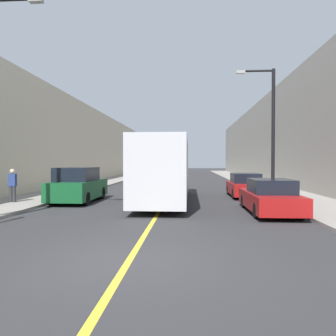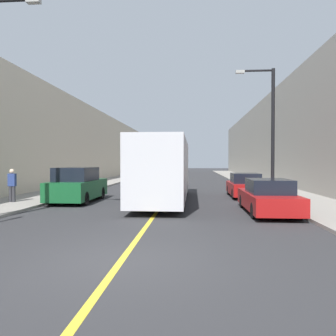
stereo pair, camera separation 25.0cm
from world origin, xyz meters
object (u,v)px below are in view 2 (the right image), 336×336
(parked_suv_left, at_px, (78,186))
(bus, at_px, (164,169))
(street_lamp_right, at_px, (270,125))
(car_right_near, at_px, (268,198))
(car_right_mid, at_px, (245,186))
(pedestrian, at_px, (12,185))

(parked_suv_left, bearing_deg, bus, 6.12)
(bus, distance_m, street_lamp_right, 6.52)
(car_right_near, xyz_separation_m, car_right_mid, (0.01, 6.27, 0.00))
(pedestrian, bearing_deg, car_right_near, -8.83)
(parked_suv_left, bearing_deg, car_right_mid, 18.15)
(parked_suv_left, distance_m, street_lamp_right, 11.23)
(pedestrian, bearing_deg, parked_suv_left, 23.82)
(car_right_mid, relative_size, pedestrian, 2.53)
(bus, relative_size, street_lamp_right, 1.48)
(parked_suv_left, height_order, car_right_mid, parked_suv_left)
(bus, distance_m, car_right_mid, 5.47)
(car_right_mid, bearing_deg, car_right_near, -90.09)
(pedestrian, bearing_deg, street_lamp_right, 12.95)
(car_right_near, xyz_separation_m, street_lamp_right, (1.19, 5.01, 3.60))
(car_right_near, xyz_separation_m, pedestrian, (-12.29, 1.91, 0.33))
(car_right_near, height_order, street_lamp_right, street_lamp_right)
(car_right_mid, bearing_deg, bus, -151.34)
(car_right_near, relative_size, pedestrian, 2.85)
(car_right_near, relative_size, street_lamp_right, 0.65)
(bus, bearing_deg, pedestrian, -166.71)
(car_right_near, relative_size, car_right_mid, 1.13)
(bus, relative_size, pedestrian, 6.46)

